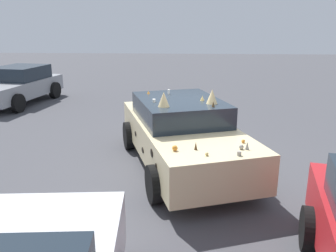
{
  "coord_description": "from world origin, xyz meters",
  "views": [
    {
      "loc": [
        -6.99,
        -0.14,
        2.97
      ],
      "look_at": [
        0.0,
        0.3,
        0.9
      ],
      "focal_mm": 36.91,
      "sensor_mm": 36.0,
      "label": 1
    }
  ],
  "objects": [
    {
      "name": "ground_plane",
      "position": [
        0.0,
        0.0,
        0.0
      ],
      "size": [
        60.0,
        60.0,
        0.0
      ],
      "primitive_type": "plane",
      "color": "#47474C"
    },
    {
      "name": "art_car_decorated",
      "position": [
        0.04,
        0.01,
        0.75
      ],
      "size": [
        4.85,
        3.17,
        1.73
      ],
      "rotation": [
        0.0,
        0.0,
        3.47
      ],
      "color": "beige",
      "rests_on": "ground"
    },
    {
      "name": "parked_sedan_row_back_far",
      "position": [
        5.87,
        6.51,
        0.71
      ],
      "size": [
        4.29,
        2.41,
        1.41
      ],
      "rotation": [
        0.0,
        0.0,
        3.0
      ],
      "color": "gray",
      "rests_on": "ground"
    }
  ]
}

